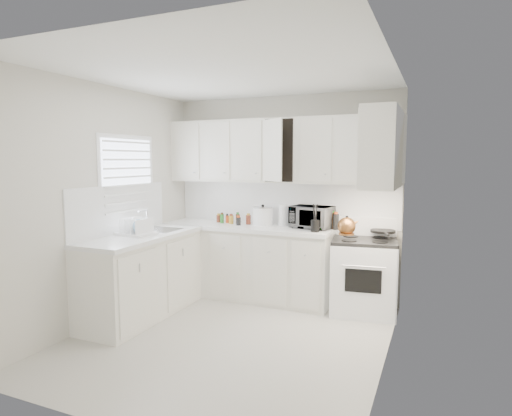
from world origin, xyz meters
The scene contains 35 objects.
floor centered at (0.00, 0.00, 0.00)m, with size 3.20×3.20×0.00m, color beige.
ceiling centered at (0.00, 0.00, 2.60)m, with size 3.20×3.20×0.00m, color white.
wall_back centered at (0.00, 1.60, 1.30)m, with size 3.00×3.00×0.00m, color beige.
wall_front centered at (0.00, -1.60, 1.30)m, with size 3.00×3.00×0.00m, color beige.
wall_left centered at (-1.50, 0.00, 1.30)m, with size 3.20×3.20×0.00m, color beige.
wall_right centered at (1.50, 0.00, 1.30)m, with size 3.20×3.20×0.00m, color beige.
window_blinds centered at (-1.48, 0.35, 1.55)m, with size 0.06×0.96×1.06m, color white, non-canonical shape.
lower_cabinets_back centered at (-0.39, 1.30, 0.45)m, with size 2.22×0.60×0.90m, color beige, non-canonical shape.
lower_cabinets_left centered at (-1.20, 0.20, 0.45)m, with size 0.60×1.60×0.90m, color beige, non-canonical shape.
countertop_back centered at (-0.39, 1.29, 0.93)m, with size 2.24×0.64×0.05m, color silver.
countertop_left centered at (-1.19, 0.20, 0.93)m, with size 0.64×1.62×0.05m, color silver.
backsplash_back centered at (0.00, 1.59, 1.23)m, with size 2.98×0.02×0.55m, color silver.
backsplash_left centered at (-1.49, 0.20, 1.23)m, with size 0.02×1.60×0.55m, color silver.
upper_cabinets_back centered at (0.00, 1.44, 1.50)m, with size 3.00×0.33×0.80m, color beige, non-canonical shape.
upper_cabinets_right centered at (1.33, 0.82, 1.50)m, with size 0.33×0.90×0.80m, color beige, non-canonical shape.
sink centered at (-1.19, 0.55, 1.07)m, with size 0.42×0.38×0.30m, color gray, non-canonical shape.
stove centered at (1.12, 1.28, 0.56)m, with size 0.73×0.60×1.12m, color white, non-canonical shape.
tea_kettle centered at (0.94, 1.12, 1.06)m, with size 0.25×0.21×0.23m, color #9B5F2A, non-canonical shape.
frying_pan centered at (1.30, 1.44, 0.97)m, with size 0.29×0.49×0.04m, color black, non-canonical shape.
microwave centered at (0.45, 1.39, 1.12)m, with size 0.49×0.27×0.33m, color gray.
rice_cooker centered at (-0.21, 1.40, 1.08)m, with size 0.26×0.26×0.26m, color white, non-canonical shape.
paper_towel centered at (0.06, 1.45, 1.08)m, with size 0.12×0.12×0.27m, color white.
utensil_crock centered at (0.57, 1.13, 1.12)m, with size 0.11×0.11×0.34m, color black, non-canonical shape.
dish_rack centered at (-1.22, 0.14, 1.06)m, with size 0.40×0.30×0.22m, color white, non-canonical shape.
spice_left_0 centered at (-0.85, 1.42, 1.02)m, with size 0.06×0.06×0.13m, color brown.
spice_left_1 centered at (-0.78, 1.33, 1.02)m, with size 0.06×0.06×0.13m, color #267426.
spice_left_2 centered at (-0.70, 1.42, 1.02)m, with size 0.06×0.06×0.13m, color #C9451A.
spice_left_3 centered at (-0.62, 1.33, 1.02)m, with size 0.06×0.06×0.13m, color gold.
spice_left_4 centered at (-0.55, 1.42, 1.02)m, with size 0.06×0.06×0.13m, color #4B2A15.
spice_left_5 centered at (-0.47, 1.33, 1.02)m, with size 0.06×0.06×0.13m, color black.
spice_left_6 centered at (-0.40, 1.42, 1.02)m, with size 0.06×0.06×0.13m, color brown.
sauce_right_0 centered at (0.58, 1.46, 1.05)m, with size 0.06×0.06×0.19m, color #C9451A.
sauce_right_1 centered at (0.64, 1.40, 1.05)m, with size 0.06×0.06×0.19m, color gold.
sauce_right_2 centered at (0.69, 1.46, 1.05)m, with size 0.06×0.06×0.19m, color #4B2A15.
sauce_right_3 centered at (0.74, 1.40, 1.05)m, with size 0.06×0.06×0.19m, color black.
Camera 1 is at (1.89, -3.71, 1.79)m, focal length 30.24 mm.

